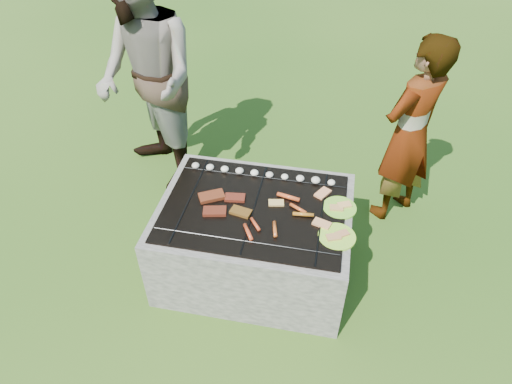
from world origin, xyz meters
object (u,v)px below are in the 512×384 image
cook (410,134)px  bystander (147,79)px  plate_far (340,208)px  fire_pit (255,240)px  plate_near (337,237)px

cook → bystander: 2.09m
plate_far → bystander: size_ratio=0.13×
fire_pit → plate_near: plate_near is taller
plate_far → fire_pit: bearing=-169.2°
fire_pit → plate_near: 0.67m
plate_far → bystander: bystander is taller
plate_near → bystander: bystander is taller
cook → bystander: bystander is taller
plate_far → cook: (0.46, 0.75, 0.16)m
fire_pit → plate_far: bearing=10.8°
plate_far → plate_near: 0.27m
plate_near → cook: cook is taller
fire_pit → plate_far: plate_far is taller
plate_near → bystander: bearing=146.6°
fire_pit → bystander: (-1.06, 0.90, 0.71)m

